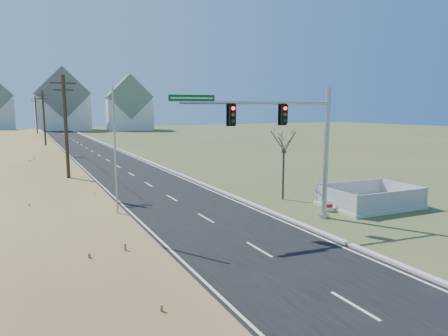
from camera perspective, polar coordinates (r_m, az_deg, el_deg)
ground at (r=20.65m, az=2.04°, el=-9.99°), size 260.00×260.00×0.00m
road at (r=68.10m, az=-18.80°, el=2.57°), size 8.00×180.00×0.06m
curb at (r=68.80m, az=-15.38°, el=2.83°), size 0.30×180.00×0.18m
utility_pole_near at (r=32.32m, az=-21.62°, el=4.61°), size 1.80×0.26×9.00m
utility_pole_mid at (r=62.22m, az=-24.30°, el=6.05°), size 1.80×0.26×9.00m
utility_pole_far at (r=92.19m, az=-25.24°, el=6.56°), size 1.80×0.26×9.00m
condo_n at (r=129.64m, az=-22.09°, el=8.38°), size 15.27×10.20×18.54m
condo_ne at (r=124.66m, az=-13.39°, el=8.43°), size 14.12×10.51×16.52m
traffic_signal_mast at (r=23.26m, az=10.57°, el=3.80°), size 9.67×1.48×7.74m
fence_enclosure at (r=28.70m, az=20.10°, el=-4.64°), size 6.36×4.51×1.40m
open_sign at (r=26.49m, az=14.78°, el=-5.27°), size 0.56×0.15×0.70m
flagpole at (r=20.69m, az=-15.14°, el=-1.56°), size 0.34×0.34×7.62m
bare_tree at (r=28.77m, az=8.57°, el=4.04°), size 2.04×2.04×5.40m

